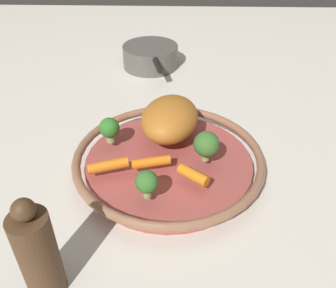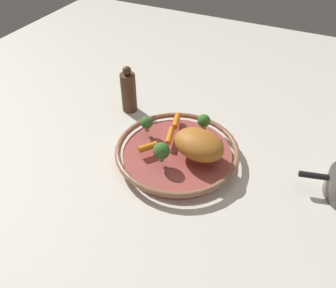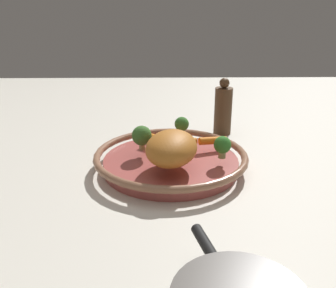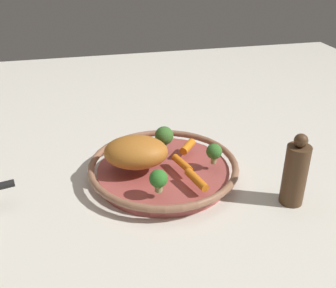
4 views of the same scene
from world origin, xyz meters
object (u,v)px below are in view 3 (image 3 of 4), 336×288
serving_bowl (171,160)px  baby_carrot_center (153,138)px  baby_carrot_right (183,143)px  pepper_mill (223,109)px  roast_chicken_piece (173,148)px  baby_carrot_left (213,141)px  broccoli_floret_edge (182,124)px  broccoli_floret_large (142,136)px  broccoli_floret_mid (222,145)px

serving_bowl → baby_carrot_center: bearing=-148.7°
baby_carrot_center → baby_carrot_right: bearing=65.3°
baby_carrot_center → pepper_mill: 0.27m
roast_chicken_piece → baby_carrot_right: (-0.10, 0.03, -0.03)m
baby_carrot_left → broccoli_floret_edge: bearing=-131.3°
serving_bowl → broccoli_floret_edge: size_ratio=7.18×
serving_bowl → broccoli_floret_large: (-0.02, -0.07, 0.05)m
roast_chicken_piece → pepper_mill: (-0.31, 0.15, -0.00)m
baby_carrot_left → roast_chicken_piece: bearing=-41.3°
serving_bowl → broccoli_floret_mid: size_ratio=7.09×
baby_carrot_center → broccoli_floret_edge: bearing=119.6°
baby_carrot_center → baby_carrot_right: baby_carrot_center is taller
baby_carrot_left → broccoli_floret_mid: size_ratio=1.39×
baby_carrot_center → baby_carrot_right: (0.03, 0.07, -0.00)m
broccoli_floret_edge → pepper_mill: bearing=137.0°
baby_carrot_right → broccoli_floret_mid: size_ratio=1.36×
baby_carrot_center → broccoli_floret_large: size_ratio=0.95×
serving_bowl → baby_carrot_right: bearing=141.4°
roast_chicken_piece → baby_carrot_right: bearing=165.4°
baby_carrot_left → pepper_mill: size_ratio=0.42×
broccoli_floret_edge → broccoli_floret_large: broccoli_floret_large is taller
broccoli_floret_large → baby_carrot_center: bearing=156.7°
roast_chicken_piece → baby_carrot_right: 0.11m
serving_bowl → pepper_mill: 0.30m
broccoli_floret_large → baby_carrot_left: bearing=100.9°
broccoli_floret_large → broccoli_floret_mid: 0.19m
roast_chicken_piece → baby_carrot_center: 0.14m
baby_carrot_left → pepper_mill: pepper_mill is taller
broccoli_floret_edge → roast_chicken_piece: bearing=-8.7°
broccoli_floret_edge → serving_bowl: bearing=-15.2°
baby_carrot_left → broccoli_floret_large: 0.17m
broccoli_floret_large → roast_chicken_piece: bearing=41.0°
baby_carrot_left → broccoli_floret_large: bearing=-79.1°
roast_chicken_piece → baby_carrot_center: bearing=-160.8°
roast_chicken_piece → serving_bowl: bearing=-176.7°
baby_carrot_center → broccoli_floret_large: (0.05, -0.02, 0.02)m
roast_chicken_piece → baby_carrot_center: (-0.13, -0.05, -0.03)m
baby_carrot_center → broccoli_floret_edge: size_ratio=1.11×
broccoli_floret_large → serving_bowl: bearing=75.6°
roast_chicken_piece → pepper_mill: size_ratio=0.89×
broccoli_floret_edge → pepper_mill: (-0.14, 0.13, 0.00)m
baby_carrot_center → baby_carrot_left: (0.02, 0.15, -0.00)m
serving_bowl → roast_chicken_piece: size_ratio=2.43×
serving_bowl → broccoli_floret_mid: bearing=72.7°
roast_chicken_piece → baby_carrot_right: roast_chicken_piece is taller
baby_carrot_left → broccoli_floret_edge: size_ratio=1.41×
baby_carrot_right → broccoli_floret_edge: size_ratio=1.37×
broccoli_floret_edge → pepper_mill: pepper_mill is taller
baby_carrot_center → baby_carrot_left: same height
broccoli_floret_edge → broccoli_floret_large: size_ratio=0.86×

